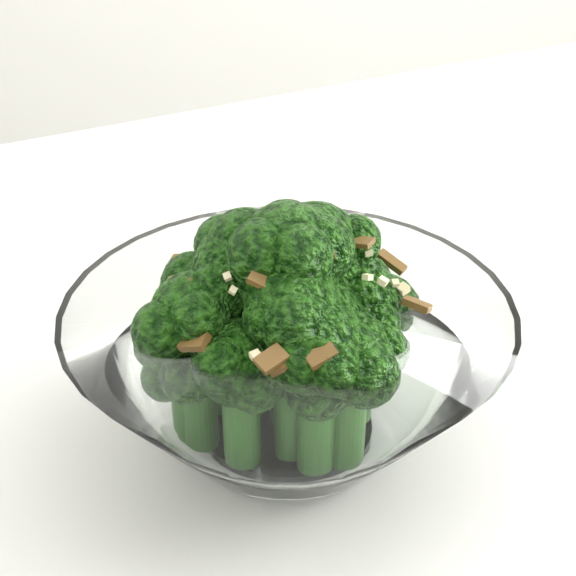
{
  "coord_description": "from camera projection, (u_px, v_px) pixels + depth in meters",
  "views": [
    {
      "loc": [
        -0.19,
        -0.59,
        1.07
      ],
      "look_at": [
        -0.16,
        -0.23,
        0.84
      ],
      "focal_mm": 55.0,
      "sensor_mm": 36.0,
      "label": 1
    }
  ],
  "objects": [
    {
      "name": "broccoli_dish",
      "position": [
        286.0,
        355.0,
        0.45
      ],
      "size": [
        0.22,
        0.22,
        0.14
      ],
      "color": "white",
      "rests_on": "table"
    },
    {
      "name": "table",
      "position": [
        344.0,
        388.0,
        0.62
      ],
      "size": [
        1.42,
        1.21,
        0.75
      ],
      "color": "white",
      "rests_on": "ground"
    }
  ]
}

